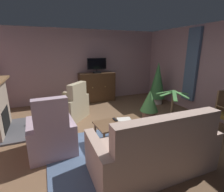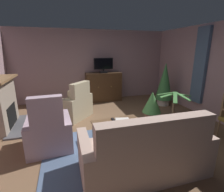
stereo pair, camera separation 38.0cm
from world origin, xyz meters
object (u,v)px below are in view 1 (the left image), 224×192
tv_remote (115,120)px  armchair_near_window (52,135)px  television (97,65)px  potted_plant_leafy_by_curtain (171,119)px  coffee_table (120,124)px  folded_newspaper (124,119)px  potted_plant_on_hearth_side (149,104)px  tv_cabinet (97,88)px  potted_plant_small_fern_corner (157,82)px  armchair_beside_cabinet (69,107)px  sofa_floral (153,152)px

tv_remote → armchair_near_window: bearing=-88.0°
television → armchair_near_window: bearing=-122.2°
television → potted_plant_leafy_by_curtain: size_ratio=0.69×
coffee_table → potted_plant_leafy_by_curtain: (1.28, -0.09, -0.06)m
folded_newspaper → potted_plant_on_hearth_side: 1.12m
potted_plant_leafy_by_curtain → tv_remote: bearing=170.3°
folded_newspaper → potted_plant_leafy_by_curtain: size_ratio=0.29×
tv_cabinet → potted_plant_on_hearth_side: bearing=-72.2°
tv_remote → armchair_near_window: 1.32m
armchair_near_window → potted_plant_small_fern_corner: (3.68, 1.78, 0.45)m
armchair_beside_cabinet → potted_plant_on_hearth_side: 2.21m
armchair_beside_cabinet → potted_plant_leafy_by_curtain: armchair_beside_cabinet is taller
folded_newspaper → potted_plant_small_fern_corner: size_ratio=0.20×
tv_cabinet → armchair_near_window: size_ratio=1.14×
coffee_table → folded_newspaper: folded_newspaper is taller
sofa_floral → armchair_beside_cabinet: 2.82m
armchair_near_window → armchair_beside_cabinet: 1.61m
television → folded_newspaper: 2.95m
television → tv_remote: 2.94m
armchair_beside_cabinet → potted_plant_small_fern_corner: 3.17m
folded_newspaper → sofa_floral: sofa_floral is taller
sofa_floral → armchair_beside_cabinet: bearing=109.1°
coffee_table → folded_newspaper: (0.14, 0.10, 0.05)m
coffee_table → potted_plant_on_hearth_side: size_ratio=1.26×
tv_cabinet → sofa_floral: tv_cabinet is taller
coffee_table → potted_plant_leafy_by_curtain: bearing=-4.2°
folded_newspaper → potted_plant_leafy_by_curtain: (1.14, -0.19, -0.11)m
armchair_beside_cabinet → sofa_floral: bearing=-70.9°
potted_plant_leafy_by_curtain → folded_newspaper: bearing=170.5°
television → potted_plant_small_fern_corner: (1.90, -1.04, -0.57)m
tv_cabinet → potted_plant_leafy_by_curtain: bearing=-73.7°
coffee_table → armchair_near_window: (-1.37, 0.08, -0.03)m
television → tv_cabinet: bearing=90.0°
sofa_floral → potted_plant_small_fern_corner: 3.69m
coffee_table → armchair_beside_cabinet: 1.79m
television → armchair_beside_cabinet: (-1.22, -1.30, -1.02)m
sofa_floral → potted_plant_on_hearth_side: bearing=58.1°
sofa_floral → armchair_beside_cabinet: size_ratio=1.56×
coffee_table → potted_plant_leafy_by_curtain: size_ratio=1.06×
coffee_table → potted_plant_leafy_by_curtain: 1.29m
sofa_floral → tv_cabinet: bearing=85.7°
coffee_table → tv_cabinet: bearing=82.3°
potted_plant_small_fern_corner → armchair_near_window: bearing=-154.2°
television → tv_remote: size_ratio=4.12×
potted_plant_leafy_by_curtain → potted_plant_on_hearth_side: bearing=101.3°
coffee_table → potted_plant_leafy_by_curtain: potted_plant_leafy_by_curtain is taller
armchair_beside_cabinet → potted_plant_on_hearth_side: (1.97, -0.98, 0.15)m
television → coffee_table: 3.08m
armchair_near_window → potted_plant_leafy_by_curtain: 2.66m
tv_remote → folded_newspaper: 0.20m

